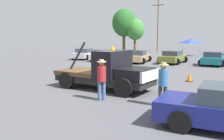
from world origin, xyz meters
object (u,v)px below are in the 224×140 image
(canopy_tent_blue, at_px, (191,41))
(traffic_cone, at_px, (189,77))
(tow_truck, at_px, (109,73))
(parked_car_tan, at_px, (137,57))
(tree_center, at_px, (135,29))
(parked_car_teal, at_px, (213,59))
(person_at_hood, at_px, (102,76))
(parked_car_cream, at_px, (105,55))
(tree_right, at_px, (124,23))
(person_near_truck, at_px, (163,81))
(utility_pole, at_px, (158,24))
(parked_car_olive, at_px, (173,57))
(parked_car_silver, at_px, (85,54))

(canopy_tent_blue, xyz_separation_m, traffic_cone, (3.48, -22.24, -1.91))
(tow_truck, xyz_separation_m, parked_car_tan, (-3.60, 13.81, -0.25))
(tree_center, bearing_deg, parked_car_teal, -49.85)
(tow_truck, xyz_separation_m, person_at_hood, (0.74, -2.11, 0.16))
(parked_car_cream, bearing_deg, canopy_tent_blue, -30.92)
(person_at_hood, bearing_deg, parked_car_tan, -40.85)
(parked_car_cream, bearing_deg, parked_car_teal, -85.89)
(tree_right, bearing_deg, canopy_tent_blue, -23.82)
(parked_car_tan, bearing_deg, person_near_truck, -162.00)
(parked_car_tan, bearing_deg, parked_car_teal, -88.92)
(parked_car_teal, height_order, tree_right, tree_right)
(tree_right, distance_m, utility_pole, 6.36)
(tow_truck, relative_size, parked_car_cream, 1.31)
(traffic_cone, height_order, utility_pole, utility_pole)
(tree_center, bearing_deg, parked_car_tan, -67.94)
(tow_truck, height_order, tree_center, tree_center)
(parked_car_olive, bearing_deg, traffic_cone, -157.57)
(parked_car_tan, height_order, tree_right, tree_right)
(parked_car_tan, height_order, parked_car_olive, same)
(parked_car_olive, bearing_deg, canopy_tent_blue, 4.48)
(parked_car_cream, relative_size, parked_car_olive, 0.95)
(canopy_tent_blue, relative_size, traffic_cone, 5.31)
(parked_car_silver, xyz_separation_m, parked_car_cream, (3.46, -1.17, -0.00))
(traffic_cone, distance_m, utility_pole, 31.94)
(tow_truck, bearing_deg, parked_car_olive, 96.84)
(parked_car_tan, relative_size, parked_car_olive, 1.03)
(parked_car_olive, xyz_separation_m, tree_center, (-11.33, 18.21, 3.51))
(person_at_hood, height_order, parked_car_teal, person_at_hood)
(tow_truck, bearing_deg, person_at_hood, -63.74)
(parked_car_teal, bearing_deg, tree_right, 46.10)
(tow_truck, height_order, parked_car_cream, tow_truck)
(person_at_hood, relative_size, parked_car_tan, 0.39)
(person_near_truck, bearing_deg, canopy_tent_blue, -22.70)
(parked_car_cream, relative_size, parked_car_teal, 0.97)
(person_at_hood, bearing_deg, tow_truck, -36.71)
(tree_right, bearing_deg, parked_car_cream, -72.67)
(parked_car_silver, distance_m, parked_car_olive, 11.09)
(traffic_cone, bearing_deg, canopy_tent_blue, 98.90)
(tow_truck, distance_m, person_near_truck, 3.87)
(parked_car_cream, bearing_deg, tree_right, 16.90)
(tree_right, bearing_deg, utility_pole, 14.13)
(tow_truck, xyz_separation_m, parked_car_silver, (-11.08, 15.00, -0.25))
(parked_car_olive, bearing_deg, tree_center, 35.96)
(parked_car_silver, bearing_deg, person_at_hood, -154.60)
(parked_car_cream, height_order, utility_pole, utility_pole)
(person_near_truck, distance_m, parked_car_teal, 16.63)
(person_near_truck, relative_size, tree_right, 0.22)
(person_near_truck, bearing_deg, parked_car_cream, 5.41)
(tow_truck, bearing_deg, parked_car_cream, 125.71)
(parked_car_teal, distance_m, utility_pole, 22.82)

